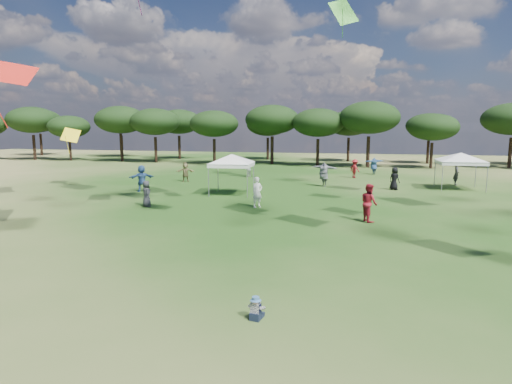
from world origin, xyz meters
TOP-DOWN VIEW (x-y plane):
  - ground at (0.00, 0.00)m, footprint 140.00×140.00m
  - tree_line at (2.39, 47.41)m, footprint 108.78×17.63m
  - tent_left at (-6.26, 21.01)m, footprint 5.62×5.62m
  - tent_right at (9.59, 27.42)m, footprint 6.36×6.36m
  - toddler at (-0.12, 2.45)m, footprint 0.41×0.44m
  - festival_crowd at (-0.81, 25.77)m, footprint 29.20×23.32m

SIDE VIEW (x-z plane):
  - ground at x=0.00m, z-range 0.00..0.00m
  - toddler at x=-0.12m, z-range -0.03..0.55m
  - festival_crowd at x=-0.81m, z-range -0.08..1.85m
  - tent_right at x=9.59m, z-range 1.09..4.13m
  - tent_left at x=-6.26m, z-range 1.12..4.20m
  - tree_line at x=2.39m, z-range 1.54..9.31m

